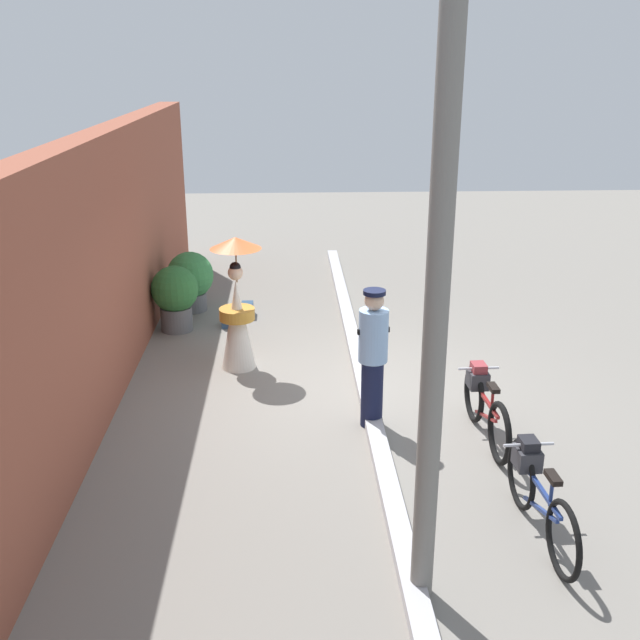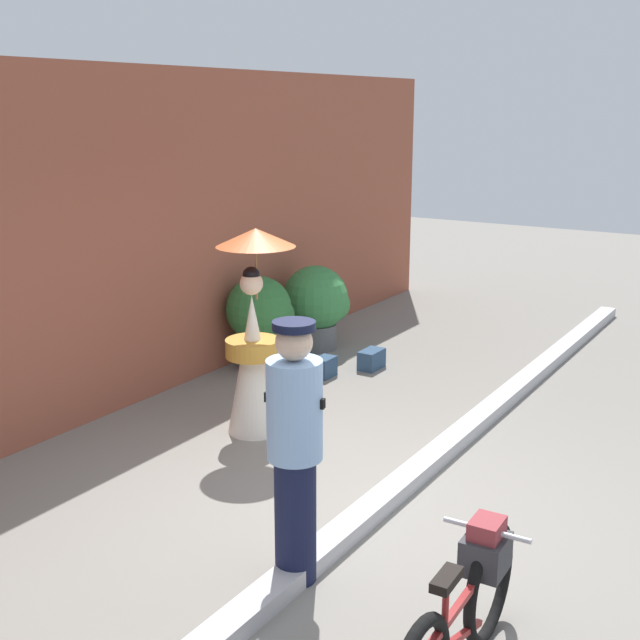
% 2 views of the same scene
% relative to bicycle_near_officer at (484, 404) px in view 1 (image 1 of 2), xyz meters
% --- Properties ---
extents(ground_plane, '(30.00, 30.00, 0.00)m').
position_rel_bicycle_near_officer_xyz_m(ground_plane, '(1.25, 1.23, -0.40)').
color(ground_plane, gray).
extents(building_wall, '(14.00, 0.40, 3.26)m').
position_rel_bicycle_near_officer_xyz_m(building_wall, '(1.25, 4.56, 1.23)').
color(building_wall, brown).
rests_on(building_wall, ground_plane).
extents(sidewalk_curb, '(14.00, 0.20, 0.12)m').
position_rel_bicycle_near_officer_xyz_m(sidewalk_curb, '(1.25, 1.23, -0.34)').
color(sidewalk_curb, '#B2B2B7').
rests_on(sidewalk_curb, ground_plane).
extents(bicycle_near_officer, '(1.67, 0.48, 0.77)m').
position_rel_bicycle_near_officer_xyz_m(bicycle_near_officer, '(0.00, 0.00, 0.00)').
color(bicycle_near_officer, black).
rests_on(bicycle_near_officer, ground_plane).
extents(bicycle_far_side, '(1.71, 0.48, 0.78)m').
position_rel_bicycle_near_officer_xyz_m(bicycle_far_side, '(-1.81, -0.02, 0.01)').
color(bicycle_far_side, black).
rests_on(bicycle_far_side, ground_plane).
extents(person_officer, '(0.34, 0.38, 1.68)m').
position_rel_bicycle_near_officer_xyz_m(person_officer, '(0.34, 1.25, 0.49)').
color(person_officer, '#141938').
rests_on(person_officer, ground_plane).
extents(person_with_parasol, '(0.70, 0.70, 1.86)m').
position_rel_bicycle_near_officer_xyz_m(person_with_parasol, '(2.16, 2.92, 0.48)').
color(person_with_parasol, silver).
rests_on(person_with_parasol, ground_plane).
extents(potted_plant_by_door, '(0.76, 0.74, 1.05)m').
position_rel_bicycle_near_officer_xyz_m(potted_plant_by_door, '(3.72, 3.98, 0.18)').
color(potted_plant_by_door, '#59595B').
rests_on(potted_plant_by_door, ground_plane).
extents(potted_plant_small, '(0.81, 0.79, 1.02)m').
position_rel_bicycle_near_officer_xyz_m(potted_plant_small, '(4.71, 3.86, 0.15)').
color(potted_plant_small, '#59595B').
rests_on(potted_plant_small, ground_plane).
extents(backpack_on_pavement, '(0.33, 0.20, 0.22)m').
position_rel_bicycle_near_officer_xyz_m(backpack_on_pavement, '(4.34, 2.90, -0.29)').
color(backpack_on_pavement, navy).
rests_on(backpack_on_pavement, ground_plane).
extents(backpack_spare, '(0.26, 0.17, 0.22)m').
position_rel_bicycle_near_officer_xyz_m(backpack_spare, '(3.82, 3.20, -0.29)').
color(backpack_spare, navy).
rests_on(backpack_spare, ground_plane).
extents(utility_pole, '(0.18, 0.18, 4.80)m').
position_rel_bicycle_near_officer_xyz_m(utility_pole, '(-2.59, 1.17, 2.00)').
color(utility_pole, slate).
rests_on(utility_pole, ground_plane).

